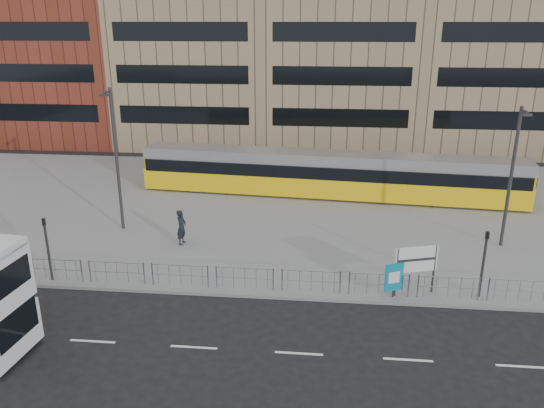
# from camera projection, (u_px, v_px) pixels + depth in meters

# --- Properties ---
(ground) EXTENTS (120.00, 120.00, 0.00)m
(ground) POSITION_uv_depth(u_px,v_px,m) (259.00, 298.00, 23.70)
(ground) COLOR black
(ground) RESTS_ON ground
(plaza) EXTENTS (64.00, 24.00, 0.15)m
(plaza) POSITION_uv_depth(u_px,v_px,m) (281.00, 207.00, 34.95)
(plaza) COLOR gray
(plaza) RESTS_ON ground
(kerb) EXTENTS (64.00, 0.25, 0.17)m
(kerb) POSITION_uv_depth(u_px,v_px,m) (259.00, 296.00, 23.73)
(kerb) COLOR gray
(kerb) RESTS_ON ground
(building_row) EXTENTS (70.40, 18.40, 31.20)m
(building_row) POSITION_uv_depth(u_px,v_px,m) (317.00, 7.00, 51.50)
(building_row) COLOR maroon
(building_row) RESTS_ON ground
(pedestrian_barrier) EXTENTS (32.07, 0.07, 1.10)m
(pedestrian_barrier) POSITION_uv_depth(u_px,v_px,m) (304.00, 275.00, 23.66)
(pedestrian_barrier) COLOR gray
(pedestrian_barrier) RESTS_ON plaza
(road_markings) EXTENTS (62.00, 0.12, 0.01)m
(road_markings) POSITION_uv_depth(u_px,v_px,m) (272.00, 352.00, 19.85)
(road_markings) COLOR white
(road_markings) RESTS_ON ground
(tram) EXTENTS (26.20, 4.83, 3.07)m
(tram) POSITION_uv_depth(u_px,v_px,m) (329.00, 174.00, 36.46)
(tram) COLOR yellow
(tram) RESTS_ON plaza
(station_sign) EXTENTS (1.93, 0.65, 2.29)m
(station_sign) POSITION_uv_depth(u_px,v_px,m) (416.00, 262.00, 23.24)
(station_sign) COLOR #2D2D30
(station_sign) RESTS_ON plaza
(ad_panel) EXTENTS (0.83, 0.40, 1.63)m
(ad_panel) POSITION_uv_depth(u_px,v_px,m) (394.00, 278.00, 23.16)
(ad_panel) COLOR #2D2D30
(ad_panel) RESTS_ON plaza
(pedestrian) EXTENTS (0.58, 0.78, 1.94)m
(pedestrian) POSITION_uv_depth(u_px,v_px,m) (182.00, 227.00, 28.76)
(pedestrian) COLOR black
(pedestrian) RESTS_ON plaza
(traffic_light_west) EXTENTS (0.22, 0.24, 3.10)m
(traffic_light_west) POSITION_uv_depth(u_px,v_px,m) (47.00, 241.00, 24.40)
(traffic_light_west) COLOR #2D2D30
(traffic_light_west) RESTS_ON plaza
(traffic_light_east) EXTENTS (0.18, 0.21, 3.10)m
(traffic_light_east) POSITION_uv_depth(u_px,v_px,m) (484.00, 256.00, 22.90)
(traffic_light_east) COLOR #2D2D30
(traffic_light_east) RESTS_ON plaza
(lamp_post_west) EXTENTS (0.45, 1.04, 8.18)m
(lamp_post_west) POSITION_uv_depth(u_px,v_px,m) (116.00, 155.00, 29.71)
(lamp_post_west) COLOR #2D2D30
(lamp_post_west) RESTS_ON plaza
(lamp_post_east) EXTENTS (0.45, 1.04, 7.56)m
(lamp_post_east) POSITION_uv_depth(u_px,v_px,m) (512.00, 172.00, 27.46)
(lamp_post_east) COLOR #2D2D30
(lamp_post_east) RESTS_ON plaza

